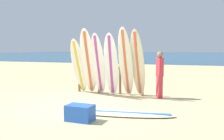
# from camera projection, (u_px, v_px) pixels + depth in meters

# --- Properties ---
(ground_plane) EXTENTS (120.00, 120.00, 0.00)m
(ground_plane) POSITION_uv_depth(u_px,v_px,m) (81.00, 105.00, 6.94)
(ground_plane) COLOR #CCB784
(ocean_water) EXTENTS (120.00, 80.00, 0.01)m
(ocean_water) POSITION_uv_depth(u_px,v_px,m) (179.00, 55.00, 61.84)
(ocean_water) COLOR navy
(ocean_water) RESTS_ON ground
(surfboard_rack) EXTENTS (2.51, 0.09, 1.07)m
(surfboard_rack) POSITION_uv_depth(u_px,v_px,m) (109.00, 75.00, 8.64)
(surfboard_rack) COLOR olive
(surfboard_rack) RESTS_ON ground
(surfboard_leaning_far_left) EXTENTS (0.52, 0.95, 1.98)m
(surfboard_leaning_far_left) POSITION_uv_depth(u_px,v_px,m) (79.00, 66.00, 8.63)
(surfboard_leaning_far_left) COLOR white
(surfboard_leaning_far_left) RESTS_ON ground
(surfboard_leaning_left) EXTENTS (0.70, 1.23, 2.29)m
(surfboard_leaning_left) POSITION_uv_depth(u_px,v_px,m) (88.00, 62.00, 8.38)
(surfboard_leaning_left) COLOR white
(surfboard_leaning_left) RESTS_ON ground
(surfboard_leaning_center_left) EXTENTS (0.51, 0.85, 2.15)m
(surfboard_leaning_center_left) POSITION_uv_depth(u_px,v_px,m) (98.00, 64.00, 8.32)
(surfboard_leaning_center_left) COLOR white
(surfboard_leaning_center_left) RESTS_ON ground
(surfboard_leaning_center) EXTENTS (0.50, 0.56, 2.14)m
(surfboard_leaning_center) POSITION_uv_depth(u_px,v_px,m) (111.00, 65.00, 8.14)
(surfboard_leaning_center) COLOR white
(surfboard_leaning_center) RESTS_ON ground
(surfboard_leaning_center_right) EXTENTS (0.55, 0.78, 2.32)m
(surfboard_leaning_center_right) POSITION_uv_depth(u_px,v_px,m) (126.00, 62.00, 7.96)
(surfboard_leaning_center_right) COLOR silver
(surfboard_leaning_center_right) RESTS_ON ground
(surfboard_leaning_right) EXTENTS (0.56, 0.80, 2.25)m
(surfboard_leaning_right) POSITION_uv_depth(u_px,v_px,m) (138.00, 64.00, 7.92)
(surfboard_leaning_right) COLOR beige
(surfboard_leaning_right) RESTS_ON ground
(surfboard_lying_on_sand) EXTENTS (2.78, 0.90, 0.08)m
(surfboard_lying_on_sand) POSITION_uv_depth(u_px,v_px,m) (119.00, 113.00, 5.90)
(surfboard_lying_on_sand) COLOR white
(surfboard_lying_on_sand) RESTS_ON ground
(beachgoer_standing) EXTENTS (0.27, 0.29, 1.53)m
(beachgoer_standing) POSITION_uv_depth(u_px,v_px,m) (160.00, 72.00, 7.83)
(beachgoer_standing) COLOR #D8333F
(beachgoer_standing) RESTS_ON ground
(small_boat_offshore) EXTENTS (1.17, 2.77, 0.71)m
(small_boat_offshore) POSITION_uv_depth(u_px,v_px,m) (99.00, 57.00, 39.85)
(small_boat_offshore) COLOR #333842
(small_boat_offshore) RESTS_ON ocean_water
(cooler_box) EXTENTS (0.62, 0.43, 0.36)m
(cooler_box) POSITION_uv_depth(u_px,v_px,m) (80.00, 113.00, 5.41)
(cooler_box) COLOR blue
(cooler_box) RESTS_ON ground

